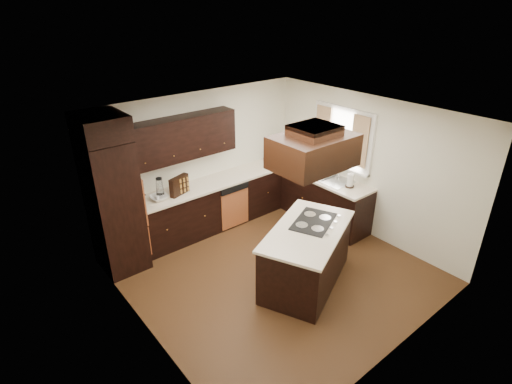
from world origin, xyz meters
TOP-DOWN VIEW (x-y plane):
  - floor at (0.00, 0.00)m, footprint 4.20×4.20m
  - ceiling at (0.00, 0.00)m, footprint 4.20×4.20m
  - wall_back at (0.00, 2.11)m, footprint 4.20×0.02m
  - wall_front at (0.00, -2.11)m, footprint 4.20×0.02m
  - wall_left at (-2.11, 0.00)m, footprint 0.02×4.20m
  - wall_right at (2.11, 0.00)m, footprint 0.02×4.20m
  - oven_column at (-1.78, 1.71)m, footprint 0.65×0.75m
  - wall_oven_face at (-1.43, 1.71)m, footprint 0.05×0.62m
  - base_cabinets_back at (0.03, 1.80)m, footprint 2.93×0.60m
  - base_cabinets_right at (1.80, 0.90)m, footprint 0.60×2.40m
  - countertop_back at (0.03, 1.79)m, footprint 2.93×0.63m
  - countertop_right at (1.79, 0.90)m, footprint 0.63×2.40m
  - upper_cabinets at (-0.43, 1.93)m, footprint 2.00×0.34m
  - dishwasher_front at (0.33, 1.50)m, footprint 0.60×0.05m
  - window_frame at (2.07, 0.55)m, footprint 0.06×1.32m
  - window_pane at (2.10, 0.55)m, footprint 0.00×1.20m
  - curtain_left at (2.01, 0.13)m, footprint 0.02×0.34m
  - curtain_right at (2.01, 0.97)m, footprint 0.02×0.34m
  - sink_rim at (1.80, 0.55)m, footprint 0.52×0.84m
  - island at (0.20, -0.46)m, footprint 1.85×1.48m
  - island_top at (0.20, -0.46)m, footprint 1.92×1.56m
  - cooktop at (0.42, -0.36)m, footprint 0.91×0.78m
  - range_hood at (0.10, -0.55)m, footprint 1.05×0.72m
  - hood_duct at (0.10, -0.55)m, footprint 0.55×0.50m
  - blender_base at (-0.99, 1.75)m, footprint 0.15×0.15m
  - blender_pitcher at (-0.99, 1.75)m, footprint 0.13×0.13m
  - spice_rack at (-0.65, 1.72)m, footprint 0.40×0.22m
  - mixing_bowl at (-1.01, 1.76)m, footprint 0.31×0.31m
  - soap_bottle at (1.80, 1.13)m, footprint 0.11×0.11m
  - paper_towel at (1.80, 0.08)m, footprint 0.15×0.15m

SIDE VIEW (x-z plane):
  - floor at x=0.00m, z-range -0.02..0.00m
  - dishwasher_front at x=0.33m, z-range 0.04..0.76m
  - base_cabinets_back at x=0.03m, z-range 0.00..0.88m
  - base_cabinets_right at x=1.80m, z-range 0.00..0.88m
  - island at x=0.20m, z-range 0.00..0.88m
  - countertop_back at x=0.03m, z-range 0.88..0.92m
  - countertop_right at x=1.79m, z-range 0.88..0.92m
  - island_top at x=0.20m, z-range 0.88..0.92m
  - sink_rim at x=1.80m, z-range 0.92..0.93m
  - cooktop at x=0.42m, z-range 0.92..0.93m
  - mixing_bowl at x=-1.01m, z-range 0.92..0.99m
  - blender_base at x=-0.99m, z-range 0.92..1.02m
  - soap_bottle at x=1.80m, z-range 0.92..1.12m
  - paper_towel at x=1.80m, z-range 0.92..1.17m
  - oven_column at x=-1.78m, z-range 0.00..2.12m
  - spice_rack at x=-0.65m, z-range 0.92..1.24m
  - wall_oven_face at x=-1.43m, z-range 0.73..1.51m
  - blender_pitcher at x=-0.99m, z-range 1.02..1.28m
  - wall_back at x=0.00m, z-range 0.00..2.50m
  - wall_front at x=0.00m, z-range 0.00..2.50m
  - wall_left at x=-2.11m, z-range 0.00..2.50m
  - wall_right at x=2.11m, z-range 0.00..2.50m
  - window_frame at x=2.07m, z-range 1.09..2.21m
  - window_pane at x=2.10m, z-range 1.15..2.15m
  - curtain_left at x=2.01m, z-range 1.25..2.15m
  - curtain_right at x=2.01m, z-range 1.25..2.15m
  - upper_cabinets at x=-0.43m, z-range 1.45..2.17m
  - range_hood at x=0.10m, z-range 1.95..2.37m
  - hood_duct at x=0.10m, z-range 2.37..2.50m
  - ceiling at x=0.00m, z-range 2.50..2.52m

